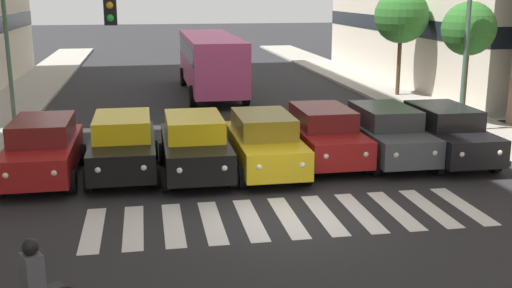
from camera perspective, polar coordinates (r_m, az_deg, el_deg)
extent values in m
plane|color=#262628|center=(14.79, 2.93, -6.74)|extent=(180.00, 180.00, 0.00)
cube|color=black|center=(38.96, 18.92, 10.46)|extent=(9.80, 21.81, 0.90)
cube|color=silver|center=(16.36, 18.54, -5.40)|extent=(0.45, 2.80, 0.01)
cube|color=silver|center=(15.96, 15.69, -5.68)|extent=(0.45, 2.80, 0.01)
cube|color=silver|center=(15.60, 12.69, -5.95)|extent=(0.45, 2.80, 0.01)
cube|color=silver|center=(15.28, 9.56, -6.22)|extent=(0.45, 2.80, 0.01)
cube|color=silver|center=(15.01, 6.30, -6.48)|extent=(0.45, 2.80, 0.01)
cube|color=silver|center=(14.79, 2.93, -6.73)|extent=(0.45, 2.80, 0.01)
cube|color=silver|center=(14.62, -0.53, -6.96)|extent=(0.45, 2.80, 0.01)
cube|color=silver|center=(14.51, -4.06, -7.16)|extent=(0.45, 2.80, 0.01)
cube|color=silver|center=(14.45, -7.64, -7.35)|extent=(0.45, 2.80, 0.01)
cube|color=silver|center=(14.45, -11.24, -7.50)|extent=(0.45, 2.80, 0.01)
cube|color=silver|center=(14.50, -14.82, -7.63)|extent=(0.45, 2.80, 0.01)
cube|color=black|center=(20.27, 16.96, 0.49)|extent=(1.80, 4.40, 0.80)
cube|color=black|center=(20.30, 16.85, 2.54)|extent=(1.58, 2.46, 0.60)
cylinder|color=black|center=(19.57, 21.14, -1.52)|extent=(0.22, 0.64, 0.64)
cylinder|color=black|center=(18.71, 16.41, -1.83)|extent=(0.22, 0.64, 0.64)
cylinder|color=black|center=(22.02, 17.28, 0.43)|extent=(0.22, 0.64, 0.64)
cylinder|color=black|center=(21.25, 12.96, 0.24)|extent=(0.22, 0.64, 0.64)
sphere|color=white|center=(18.71, 21.51, -0.72)|extent=(0.18, 0.18, 0.18)
sphere|color=white|center=(18.14, 18.40, -0.89)|extent=(0.18, 0.18, 0.18)
cube|color=#474C51|center=(19.76, 11.88, 0.46)|extent=(1.80, 4.40, 0.80)
cube|color=#343639|center=(19.79, 11.77, 2.57)|extent=(1.58, 2.46, 0.60)
cylinder|color=black|center=(18.94, 15.98, -1.61)|extent=(0.22, 0.64, 0.64)
cylinder|color=black|center=(18.22, 10.88, -1.92)|extent=(0.22, 0.64, 0.64)
cylinder|color=black|center=(21.49, 12.62, 0.41)|extent=(0.22, 0.64, 0.64)
cylinder|color=black|center=(20.87, 8.05, 0.21)|extent=(0.22, 0.64, 0.64)
sphere|color=white|center=(18.07, 16.12, -0.78)|extent=(0.18, 0.18, 0.18)
sphere|color=white|center=(17.60, 12.75, -0.96)|extent=(0.18, 0.18, 0.18)
cube|color=maroon|center=(19.31, 6.26, 0.37)|extent=(1.80, 4.40, 0.80)
cube|color=maroon|center=(19.35, 6.15, 2.53)|extent=(1.58, 2.46, 0.60)
cylinder|color=black|center=(18.36, 10.20, -1.77)|extent=(0.22, 0.64, 0.64)
cylinder|color=black|center=(17.82, 4.76, -2.07)|extent=(0.22, 0.64, 0.64)
cylinder|color=black|center=(21.01, 7.48, 0.33)|extent=(0.22, 0.64, 0.64)
cylinder|color=black|center=(20.54, 2.69, 0.12)|extent=(0.22, 0.64, 0.64)
sphere|color=white|center=(17.49, 10.06, -0.92)|extent=(0.18, 0.18, 0.18)
sphere|color=white|center=(17.13, 6.44, -1.10)|extent=(0.18, 0.18, 0.18)
cube|color=gold|center=(18.16, 0.80, -0.41)|extent=(1.80, 4.40, 0.80)
cube|color=olive|center=(18.19, 0.69, 1.88)|extent=(1.58, 2.46, 0.60)
cylinder|color=black|center=(17.10, 4.70, -2.77)|extent=(0.22, 0.64, 0.64)
cylinder|color=black|center=(16.74, -1.28, -3.09)|extent=(0.22, 0.64, 0.64)
cylinder|color=black|center=(19.81, 2.55, -0.40)|extent=(0.22, 0.64, 0.64)
cylinder|color=black|center=(19.51, -2.61, -0.63)|extent=(0.22, 0.64, 0.64)
sphere|color=white|center=(16.24, 4.25, -1.90)|extent=(0.18, 0.18, 0.18)
sphere|color=white|center=(15.99, 0.25, -2.10)|extent=(0.18, 0.18, 0.18)
cube|color=black|center=(17.95, -5.64, -0.65)|extent=(1.80, 4.40, 0.80)
cube|color=yellow|center=(17.99, -5.75, 1.67)|extent=(1.58, 2.46, 0.60)
cylinder|color=black|center=(16.76, -2.13, -3.07)|extent=(0.22, 0.64, 0.64)
cylinder|color=black|center=(16.62, -8.29, -3.36)|extent=(0.22, 0.64, 0.64)
cylinder|color=black|center=(19.54, -3.34, -0.62)|extent=(0.22, 0.64, 0.64)
cylinder|color=black|center=(19.41, -8.62, -0.85)|extent=(0.22, 0.64, 0.64)
sphere|color=white|center=(15.92, -2.94, -2.20)|extent=(0.18, 0.18, 0.18)
sphere|color=white|center=(15.83, -7.08, -2.39)|extent=(0.18, 0.18, 0.18)
cube|color=black|center=(18.31, -12.13, -0.61)|extent=(1.80, 4.40, 0.80)
cube|color=yellow|center=(18.35, -12.22, 1.66)|extent=(1.58, 2.46, 0.60)
cylinder|color=black|center=(17.00, -9.16, -3.00)|extent=(0.22, 0.64, 0.64)
cylinder|color=black|center=(17.08, -15.22, -3.24)|extent=(0.22, 0.64, 0.64)
cylinder|color=black|center=(19.80, -9.36, -0.58)|extent=(0.22, 0.64, 0.64)
cylinder|color=black|center=(19.87, -14.55, -0.80)|extent=(0.22, 0.64, 0.64)
sphere|color=white|center=(16.20, -10.32, -2.13)|extent=(0.18, 0.18, 0.18)
sphere|color=white|center=(16.25, -14.38, -2.30)|extent=(0.18, 0.18, 0.18)
cube|color=maroon|center=(18.44, -19.01, -0.97)|extent=(1.80, 4.40, 0.80)
cube|color=maroon|center=(18.47, -19.09, 1.29)|extent=(1.58, 2.46, 0.60)
cylinder|color=black|center=(17.03, -16.61, -3.38)|extent=(0.22, 0.64, 0.64)
cylinder|color=black|center=(17.34, -22.54, -3.58)|extent=(0.22, 0.64, 0.64)
cylinder|color=black|center=(19.82, -15.75, -0.92)|extent=(0.22, 0.64, 0.64)
cylinder|color=black|center=(20.08, -20.86, -1.12)|extent=(0.22, 0.64, 0.64)
sphere|color=white|center=(16.28, -18.12, -2.53)|extent=(0.18, 0.18, 0.18)
sphere|color=white|center=(16.48, -22.08, -2.67)|extent=(0.18, 0.18, 0.18)
cube|color=#DB5193|center=(32.37, -4.22, 7.74)|extent=(2.50, 10.50, 2.50)
cube|color=black|center=(32.32, -4.24, 8.70)|extent=(2.52, 9.87, 0.80)
cylinder|color=black|center=(29.09, -0.95, 4.59)|extent=(0.28, 1.00, 1.00)
cylinder|color=black|center=(28.80, -5.88, 4.42)|extent=(0.28, 1.00, 1.00)
cylinder|color=black|center=(35.77, -2.73, 6.33)|extent=(0.28, 1.00, 1.00)
cylinder|color=black|center=(35.54, -6.75, 6.20)|extent=(0.28, 1.00, 1.00)
cube|color=#4C4C51|center=(10.28, -19.90, -11.16)|extent=(0.42, 0.45, 0.64)
sphere|color=black|center=(10.11, -20.11, -8.90)|extent=(0.26, 0.26, 0.26)
cube|color=black|center=(12.60, -13.32, 12.35)|extent=(0.24, 0.28, 0.76)
sphere|color=orange|center=(12.45, -13.35, 12.34)|extent=(0.14, 0.14, 0.14)
sphere|color=green|center=(12.46, -13.29, 11.24)|extent=(0.14, 0.14, 0.14)
cylinder|color=#4C6B56|center=(23.92, 18.85, 9.04)|extent=(0.16, 0.16, 6.67)
cylinder|color=#4C6B56|center=(25.73, -22.00, 8.92)|extent=(0.16, 0.16, 6.54)
cylinder|color=#513823|center=(25.30, 18.64, 5.18)|extent=(0.20, 0.20, 3.08)
sphere|color=#2D6B28|center=(25.09, 19.02, 10.03)|extent=(2.04, 2.04, 2.04)
cylinder|color=#513823|center=(31.84, 13.03, 7.22)|extent=(0.20, 0.20, 3.09)
sphere|color=#2D6B28|center=(31.67, 13.27, 11.43)|extent=(2.66, 2.66, 2.66)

